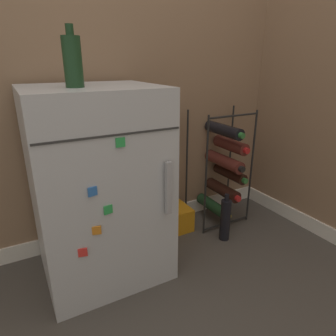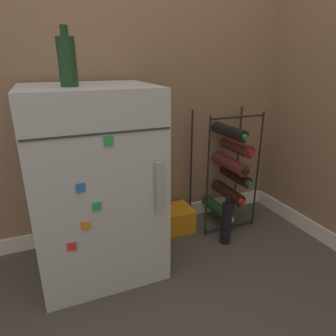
# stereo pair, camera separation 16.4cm
# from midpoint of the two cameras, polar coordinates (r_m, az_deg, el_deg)

# --- Properties ---
(ground_plane) EXTENTS (14.00, 14.00, 0.00)m
(ground_plane) POSITION_cam_midpoint_polar(r_m,az_deg,el_deg) (1.60, -0.11, -19.57)
(ground_plane) COLOR #423D38
(wall_back) EXTENTS (6.84, 0.07, 2.50)m
(wall_back) POSITION_cam_midpoint_polar(r_m,az_deg,el_deg) (1.76, -9.97, 27.00)
(wall_back) COLOR #84664C
(wall_back) RESTS_ON ground_plane
(mini_fridge) EXTENTS (0.57, 0.53, 0.91)m
(mini_fridge) POSITION_cam_midpoint_polar(r_m,az_deg,el_deg) (1.46, -16.17, -3.38)
(mini_fridge) COLOR #B7BABF
(mini_fridge) RESTS_ON ground_plane
(wine_rack) EXTENTS (0.36, 0.33, 0.74)m
(wine_rack) POSITION_cam_midpoint_polar(r_m,az_deg,el_deg) (1.94, 8.25, -0.10)
(wine_rack) COLOR black
(wine_rack) RESTS_ON ground_plane
(soda_box) EXTENTS (0.29, 0.19, 0.15)m
(soda_box) POSITION_cam_midpoint_polar(r_m,az_deg,el_deg) (1.89, -2.66, -9.91)
(soda_box) COLOR orange
(soda_box) RESTS_ON ground_plane
(fridge_top_bottle) EXTENTS (0.07, 0.07, 0.23)m
(fridge_top_bottle) POSITION_cam_midpoint_polar(r_m,az_deg,el_deg) (1.28, -21.44, 18.43)
(fridge_top_bottle) COLOR #19381E
(fridge_top_bottle) RESTS_ON mini_fridge
(loose_bottle_floor) EXTENTS (0.06, 0.06, 0.29)m
(loose_bottle_floor) POSITION_cam_midpoint_polar(r_m,az_deg,el_deg) (1.80, 8.28, -9.74)
(loose_bottle_floor) COLOR black
(loose_bottle_floor) RESTS_ON ground_plane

